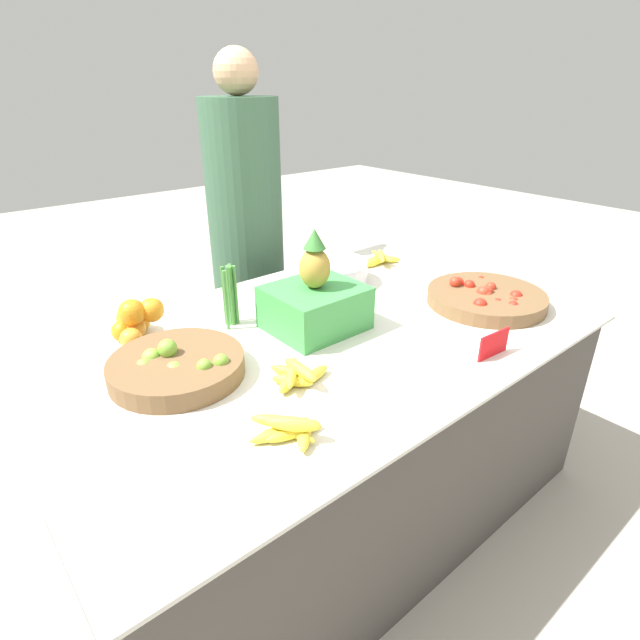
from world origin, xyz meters
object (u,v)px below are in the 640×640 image
at_px(lime_bowl, 177,366).
at_px(produce_crate, 315,302).
at_px(price_sign, 494,344).
at_px(vendor_person, 247,245).
at_px(tomato_basket, 487,298).
at_px(metal_bowl, 329,272).

relative_size(lime_bowl, produce_crate, 1.11).
relative_size(lime_bowl, price_sign, 2.90).
bearing_deg(vendor_person, tomato_basket, -73.82).
bearing_deg(price_sign, vendor_person, 94.52).
bearing_deg(produce_crate, tomato_basket, -23.17).
bearing_deg(lime_bowl, produce_crate, -1.56).
bearing_deg(produce_crate, metal_bowl, 42.67).
bearing_deg(lime_bowl, tomato_basket, -13.98).
relative_size(metal_bowl, produce_crate, 0.92).
bearing_deg(produce_crate, price_sign, -59.73).
height_order(lime_bowl, produce_crate, produce_crate).
relative_size(tomato_basket, metal_bowl, 1.37).
height_order(tomato_basket, metal_bowl, metal_bowl).
xyz_separation_m(lime_bowl, price_sign, (0.78, -0.51, 0.01)).
height_order(lime_bowl, price_sign, lime_bowl).
bearing_deg(price_sign, produce_crate, 124.53).
distance_m(lime_bowl, metal_bowl, 0.85).
bearing_deg(tomato_basket, produce_crate, 156.83).
bearing_deg(price_sign, tomato_basket, 40.32).
bearing_deg(lime_bowl, price_sign, -33.06).
distance_m(lime_bowl, price_sign, 0.93).
bearing_deg(vendor_person, price_sign, -89.74).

